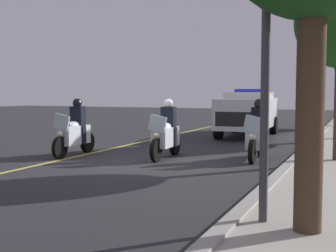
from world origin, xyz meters
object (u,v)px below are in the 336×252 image
at_px(police_motorcycle_trailing, 257,135).
at_px(police_suv, 248,112).
at_px(police_motorcycle_lead_left, 74,132).
at_px(police_motorcycle_lead_right, 166,134).

height_order(police_motorcycle_trailing, police_suv, police_suv).
height_order(police_motorcycle_lead_left, police_motorcycle_lead_right, same).
distance_m(police_motorcycle_trailing, police_suv, 6.79).
bearing_deg(police_motorcycle_lead_right, police_suv, 174.86).
height_order(police_motorcycle_lead_right, police_motorcycle_trailing, same).
bearing_deg(police_motorcycle_lead_right, police_motorcycle_lead_left, -77.68).
relative_size(police_motorcycle_trailing, police_suv, 0.43).
distance_m(police_motorcycle_lead_left, police_suv, 8.58).
xyz_separation_m(police_motorcycle_lead_right, police_motorcycle_trailing, (-0.73, 2.48, 0.00)).
xyz_separation_m(police_motorcycle_trailing, police_suv, (-6.53, -1.83, 0.37)).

